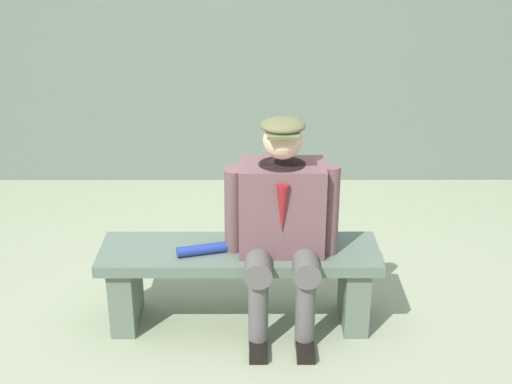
% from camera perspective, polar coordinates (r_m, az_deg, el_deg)
% --- Properties ---
extents(ground_plane, '(30.00, 30.00, 0.00)m').
position_cam_1_polar(ground_plane, '(4.30, -1.27, -10.28)').
color(ground_plane, gray).
extents(bench, '(1.59, 0.45, 0.48)m').
position_cam_1_polar(bench, '(4.13, -1.31, -6.40)').
color(bench, '#526556').
rests_on(bench, ground).
extents(seated_man, '(0.64, 0.58, 1.26)m').
position_cam_1_polar(seated_man, '(3.92, 2.07, -2.10)').
color(seated_man, brown).
rests_on(seated_man, ground).
extents(rolled_magazine, '(0.30, 0.13, 0.06)m').
position_cam_1_polar(rolled_magazine, '(4.00, -4.28, -4.60)').
color(rolled_magazine, navy).
rests_on(rolled_magazine, bench).
extents(stadium_wall, '(12.00, 0.24, 2.15)m').
position_cam_1_polar(stadium_wall, '(6.12, -0.94, 10.79)').
color(stadium_wall, slate).
rests_on(stadium_wall, ground).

